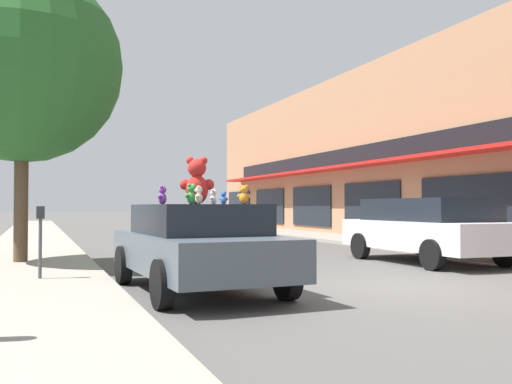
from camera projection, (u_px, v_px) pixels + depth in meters
ground_plane at (394, 287)px, 9.87m from camera, size 260.00×260.00×0.00m
sidewalk_near at (29, 304)px, 7.76m from camera, size 2.67×90.00×0.12m
storefront_row at (472, 154)px, 25.68m from camera, size 11.74×38.55×7.46m
plush_art_car at (198, 244)px, 9.31m from camera, size 2.25×4.50×1.42m
teddy_bear_giant at (197, 181)px, 9.65m from camera, size 0.62×0.44×0.81m
teddy_bear_cream at (199, 195)px, 8.37m from camera, size 0.16×0.20×0.27m
teddy_bear_purple at (162, 195)px, 9.91m from camera, size 0.21×0.24×0.33m
teddy_bear_white at (213, 197)px, 10.10m from camera, size 0.18×0.19×0.27m
teddy_bear_blue at (224, 198)px, 9.41m from camera, size 0.15×0.15×0.22m
teddy_bear_green at (191, 194)px, 8.65m from camera, size 0.23×0.19×0.31m
teddy_bear_orange at (244, 195)px, 8.54m from camera, size 0.21×0.19×0.29m
parked_car_far_center at (427, 227)px, 14.06m from camera, size 2.23×4.73×1.58m
street_tree at (22, 65)px, 13.16m from camera, size 4.55×4.55×6.83m
parking_meter at (40, 232)px, 10.02m from camera, size 0.14×0.10×1.27m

